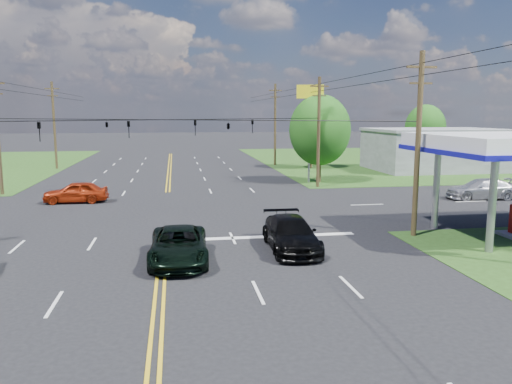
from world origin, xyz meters
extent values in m
plane|color=black|center=(0.00, 12.00, 0.00)|extent=(280.00, 280.00, 0.00)
cube|color=#234115|center=(35.00, 44.00, 0.00)|extent=(46.00, 48.00, 0.03)
cube|color=silver|center=(5.00, 4.00, 0.00)|extent=(10.00, 0.50, 0.02)
cube|color=slate|center=(30.00, 32.00, 2.20)|extent=(14.00, 10.00, 4.40)
cylinder|color=#A5A5AA|center=(15.00, -0.50, 2.33)|extent=(0.36, 0.36, 4.65)
cylinder|color=#A5A5AA|center=(15.00, 4.50, 2.33)|extent=(0.36, 0.36, 4.65)
cylinder|color=#3B2C19|center=(13.00, 3.00, 4.75)|extent=(0.28, 0.28, 9.50)
cube|color=#3B2C19|center=(13.00, 3.00, 8.70)|extent=(1.60, 0.12, 0.12)
cube|color=#3B2C19|center=(13.00, 3.00, 7.90)|extent=(1.20, 0.10, 0.10)
cylinder|color=#3B2C19|center=(13.00, 21.00, 4.75)|extent=(0.28, 0.28, 9.50)
cube|color=#3B2C19|center=(13.00, 21.00, 8.70)|extent=(1.60, 0.12, 0.12)
cube|color=#3B2C19|center=(13.00, 21.00, 7.90)|extent=(1.20, 0.10, 0.10)
cylinder|color=#3B2C19|center=(-13.00, 40.00, 5.00)|extent=(0.28, 0.28, 10.00)
cube|color=#3B2C19|center=(-13.00, 40.00, 9.20)|extent=(1.60, 0.12, 0.12)
cube|color=#3B2C19|center=(-13.00, 40.00, 8.40)|extent=(1.20, 0.10, 0.10)
cylinder|color=#3B2C19|center=(13.00, 40.00, 5.00)|extent=(0.28, 0.28, 10.00)
cube|color=#3B2C19|center=(13.00, 40.00, 9.20)|extent=(1.60, 0.12, 0.12)
cube|color=#3B2C19|center=(13.00, 40.00, 8.40)|extent=(1.20, 0.10, 0.10)
imported|color=black|center=(-6.50, 7.50, 5.42)|extent=(0.17, 0.21, 1.05)
imported|color=black|center=(-2.08, 10.56, 5.42)|extent=(0.17, 0.21, 1.05)
imported|color=black|center=(2.08, 13.44, 5.42)|extent=(0.17, 0.21, 1.05)
imported|color=black|center=(6.50, 16.50, 5.42)|extent=(0.17, 0.21, 1.05)
imported|color=black|center=(-3.90, 14.70, 5.70)|extent=(1.24, 0.26, 0.50)
imported|color=black|center=(3.90, 9.30, 5.70)|extent=(1.24, 0.26, 0.50)
cylinder|color=black|center=(13.00, 10.00, 8.90)|extent=(0.04, 100.00, 0.04)
cylinder|color=black|center=(13.00, 10.00, 8.30)|extent=(0.04, 100.00, 0.04)
cylinder|color=#3B2C19|center=(14.00, 24.00, 1.65)|extent=(0.36, 0.36, 3.30)
ellipsoid|color=#194713|center=(14.00, 24.00, 4.88)|extent=(5.70, 5.70, 6.60)
cylinder|color=#3B2C19|center=(16.50, 36.00, 1.43)|extent=(0.36, 0.36, 2.86)
ellipsoid|color=#194713|center=(16.50, 36.00, 4.23)|extent=(4.94, 4.94, 5.72)
cylinder|color=#3B2C19|center=(34.00, 42.00, 1.54)|extent=(0.36, 0.36, 3.08)
ellipsoid|color=#194713|center=(34.00, 42.00, 4.55)|extent=(5.32, 5.32, 6.16)
imported|color=black|center=(0.73, 0.28, 0.74)|extent=(2.59, 5.38, 1.48)
imported|color=black|center=(5.98, 1.38, 0.77)|extent=(2.29, 5.38, 1.55)
imported|color=#9B250B|center=(-6.50, 16.31, 0.77)|extent=(4.52, 1.83, 1.54)
imported|color=#B8B8BD|center=(23.46, 13.00, 0.77)|extent=(5.41, 2.50, 1.53)
cylinder|color=#A5A5AA|center=(13.00, 23.94, 4.49)|extent=(0.20, 0.20, 8.97)
cube|color=yellow|center=(13.00, 23.94, 8.37)|extent=(2.42, 1.01, 1.23)
camera|label=1|loc=(0.66, -20.97, 6.39)|focal=35.00mm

